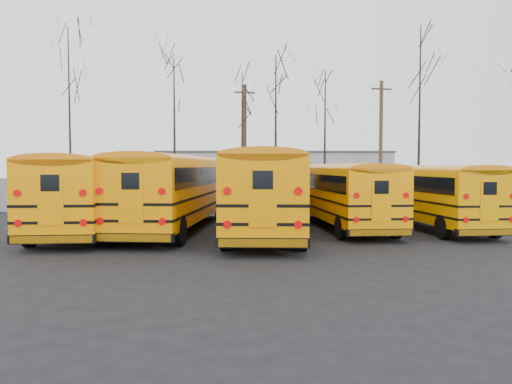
{
  "coord_description": "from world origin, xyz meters",
  "views": [
    {
      "loc": [
        -0.56,
        -17.74,
        2.73
      ],
      "look_at": [
        -0.2,
        3.8,
        1.6
      ],
      "focal_mm": 35.0,
      "sensor_mm": 36.0,
      "label": 1
    }
  ],
  "objects_px": {
    "bus_d": "(344,190)",
    "bus_b": "(172,186)",
    "bus_a": "(91,187)",
    "utility_pole_right": "(381,140)",
    "utility_pole_left": "(245,142)",
    "bus_e": "(430,191)",
    "bus_c": "(266,185)"
  },
  "relations": [
    {
      "from": "bus_d",
      "to": "bus_b",
      "type": "bearing_deg",
      "value": -178.14
    },
    {
      "from": "bus_a",
      "to": "bus_d",
      "type": "xyz_separation_m",
      "value": [
        10.63,
        1.22,
        -0.18
      ]
    },
    {
      "from": "utility_pole_right",
      "to": "utility_pole_left",
      "type": "bearing_deg",
      "value": 173.53
    },
    {
      "from": "bus_b",
      "to": "utility_pole_left",
      "type": "xyz_separation_m",
      "value": [
        2.95,
        15.97,
        2.55
      ]
    },
    {
      "from": "bus_e",
      "to": "utility_pole_left",
      "type": "height_order",
      "value": "utility_pole_left"
    },
    {
      "from": "bus_d",
      "to": "bus_e",
      "type": "relative_size",
      "value": 1.02
    },
    {
      "from": "bus_d",
      "to": "utility_pole_right",
      "type": "xyz_separation_m",
      "value": [
        5.94,
        16.31,
        3.03
      ]
    },
    {
      "from": "utility_pole_left",
      "to": "utility_pole_right",
      "type": "xyz_separation_m",
      "value": [
        10.36,
        1.23,
        0.26
      ]
    },
    {
      "from": "bus_b",
      "to": "bus_c",
      "type": "xyz_separation_m",
      "value": [
        3.86,
        -1.04,
        0.06
      ]
    },
    {
      "from": "bus_c",
      "to": "utility_pole_right",
      "type": "xyz_separation_m",
      "value": [
        9.45,
        18.24,
        2.75
      ]
    },
    {
      "from": "bus_c",
      "to": "utility_pole_right",
      "type": "height_order",
      "value": "utility_pole_right"
    },
    {
      "from": "utility_pole_left",
      "to": "bus_c",
      "type": "bearing_deg",
      "value": -99.3
    },
    {
      "from": "bus_b",
      "to": "bus_e",
      "type": "height_order",
      "value": "bus_b"
    },
    {
      "from": "utility_pole_left",
      "to": "utility_pole_right",
      "type": "relative_size",
      "value": 0.95
    },
    {
      "from": "bus_c",
      "to": "bus_b",
      "type": "bearing_deg",
      "value": 167.9
    },
    {
      "from": "bus_d",
      "to": "utility_pole_right",
      "type": "bearing_deg",
      "value": 64.95
    },
    {
      "from": "bus_b",
      "to": "bus_c",
      "type": "relative_size",
      "value": 0.98
    },
    {
      "from": "bus_c",
      "to": "utility_pole_left",
      "type": "relative_size",
      "value": 1.4
    },
    {
      "from": "bus_a",
      "to": "bus_d",
      "type": "relative_size",
      "value": 1.1
    },
    {
      "from": "bus_d",
      "to": "bus_a",
      "type": "bearing_deg",
      "value": -178.47
    },
    {
      "from": "bus_b",
      "to": "bus_d",
      "type": "height_order",
      "value": "bus_b"
    },
    {
      "from": "bus_b",
      "to": "bus_d",
      "type": "relative_size",
      "value": 1.13
    },
    {
      "from": "utility_pole_right",
      "to": "bus_d",
      "type": "bearing_deg",
      "value": -123.25
    },
    {
      "from": "bus_a",
      "to": "bus_e",
      "type": "height_order",
      "value": "bus_a"
    },
    {
      "from": "bus_c",
      "to": "bus_d",
      "type": "relative_size",
      "value": 1.16
    },
    {
      "from": "bus_c",
      "to": "bus_e",
      "type": "xyz_separation_m",
      "value": [
        7.26,
        1.89,
        -0.32
      ]
    },
    {
      "from": "bus_e",
      "to": "utility_pole_right",
      "type": "xyz_separation_m",
      "value": [
        2.18,
        16.35,
        3.06
      ]
    },
    {
      "from": "bus_a",
      "to": "utility_pole_right",
      "type": "relative_size",
      "value": 1.26
    },
    {
      "from": "utility_pole_right",
      "to": "bus_b",
      "type": "bearing_deg",
      "value": -140.97
    },
    {
      "from": "bus_c",
      "to": "utility_pole_right",
      "type": "distance_m",
      "value": 20.72
    },
    {
      "from": "bus_a",
      "to": "utility_pole_left",
      "type": "distance_m",
      "value": 17.63
    },
    {
      "from": "bus_a",
      "to": "utility_pole_right",
      "type": "bearing_deg",
      "value": 42.65
    }
  ]
}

